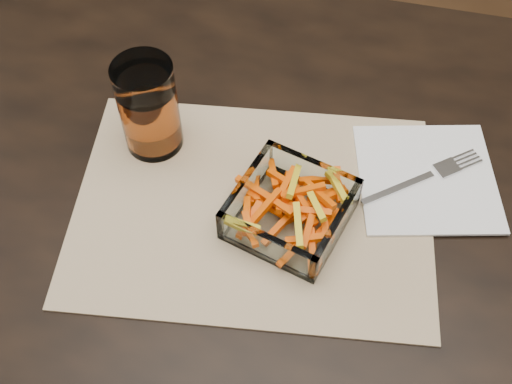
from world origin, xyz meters
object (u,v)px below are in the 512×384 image
Objects in this scene: glass_bowl at (290,211)px; fork at (426,177)px; dining_table at (337,261)px; tumbler at (149,110)px.

glass_bowl is 0.19m from fork.
dining_table is 10.71× the size of fork.
dining_table is 0.16m from fork.
fork is (0.16, 0.10, -0.02)m from glass_bowl.
fork reaches higher than dining_table.
tumbler is 0.91× the size of fork.
dining_table is 9.90× the size of glass_bowl.
fork is at bearing 46.16° from dining_table.
dining_table is at bearing -82.54° from fork.
glass_bowl is at bearing -22.42° from tumbler.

